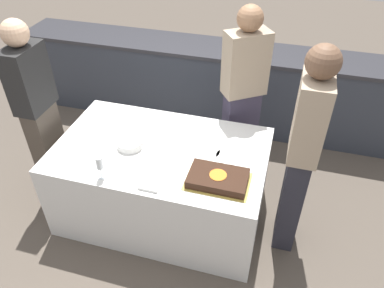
{
  "coord_description": "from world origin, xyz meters",
  "views": [
    {
      "loc": [
        0.87,
        -2.16,
        2.59
      ],
      "look_at": [
        0.26,
        0.0,
        0.83
      ],
      "focal_mm": 35.0,
      "sensor_mm": 36.0,
      "label": 1
    }
  ],
  "objects": [
    {
      "name": "side_plate_right_edge",
      "position": [
        0.37,
        0.07,
        0.73
      ],
      "size": [
        0.2,
        0.2,
        0.0
      ],
      "color": "white",
      "rests_on": "dining_table"
    },
    {
      "name": "person_cutting_cake",
      "position": [
        0.52,
        0.74,
        0.88
      ],
      "size": [
        0.41,
        0.37,
        1.67
      ],
      "rotation": [
        0.0,
        0.0,
        -2.53
      ],
      "color": "#383347",
      "rests_on": "ground_plane"
    },
    {
      "name": "dining_table",
      "position": [
        0.0,
        0.0,
        0.36
      ],
      "size": [
        1.69,
        1.05,
        0.73
      ],
      "color": "silver",
      "rests_on": "ground_plane"
    },
    {
      "name": "plate_stack",
      "position": [
        -0.24,
        -0.05,
        0.76
      ],
      "size": [
        0.2,
        0.2,
        0.06
      ],
      "color": "white",
      "rests_on": "dining_table"
    },
    {
      "name": "person_seated_right",
      "position": [
        1.06,
        0.0,
        0.91
      ],
      "size": [
        0.22,
        0.34,
        1.72
      ],
      "rotation": [
        0.0,
        0.0,
        -1.57
      ],
      "color": "#282833",
      "rests_on": "ground_plane"
    },
    {
      "name": "person_seated_left",
      "position": [
        -1.06,
        0.0,
        0.87
      ],
      "size": [
        0.21,
        0.35,
        1.67
      ],
      "rotation": [
        0.0,
        0.0,
        1.57
      ],
      "color": "#4C4238",
      "rests_on": "ground_plane"
    },
    {
      "name": "side_plate_near_cake",
      "position": [
        0.54,
        0.05,
        0.73
      ],
      "size": [
        0.2,
        0.2,
        0.0
      ],
      "color": "white",
      "rests_on": "dining_table"
    },
    {
      "name": "back_counter",
      "position": [
        0.0,
        1.6,
        0.46
      ],
      "size": [
        4.4,
        0.58,
        0.92
      ],
      "color": "#333842",
      "rests_on": "ground_plane"
    },
    {
      "name": "cake",
      "position": [
        0.52,
        -0.25,
        0.76
      ],
      "size": [
        0.46,
        0.31,
        0.07
      ],
      "color": "gold",
      "rests_on": "dining_table"
    },
    {
      "name": "ground_plane",
      "position": [
        0.0,
        0.0,
        0.0
      ],
      "size": [
        14.0,
        14.0,
        0.0
      ],
      "primitive_type": "plane",
      "color": "brown"
    },
    {
      "name": "utensil_pile",
      "position": [
        0.07,
        -0.43,
        0.74
      ],
      "size": [
        0.15,
        0.09,
        0.02
      ],
      "color": "white",
      "rests_on": "dining_table"
    },
    {
      "name": "wine_glass",
      "position": [
        -0.3,
        -0.43,
        0.85
      ],
      "size": [
        0.06,
        0.06,
        0.18
      ],
      "color": "white",
      "rests_on": "dining_table"
    }
  ]
}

